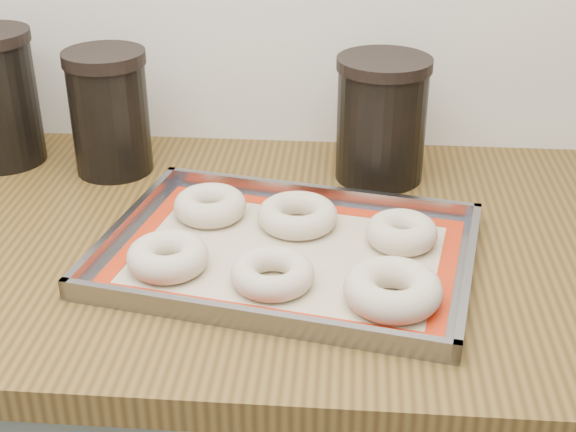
# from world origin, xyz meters

# --- Properties ---
(countertop) EXTENTS (3.06, 0.68, 0.04)m
(countertop) POSITION_xyz_m (0.00, 1.68, 0.88)
(countertop) COLOR brown
(countertop) RESTS_ON cabinet
(baking_tray) EXTENTS (0.51, 0.41, 0.03)m
(baking_tray) POSITION_xyz_m (0.18, 1.61, 0.91)
(baking_tray) COLOR gray
(baking_tray) RESTS_ON countertop
(baking_mat) EXTENTS (0.47, 0.36, 0.00)m
(baking_mat) POSITION_xyz_m (0.18, 1.61, 0.90)
(baking_mat) COLOR #C6B793
(baking_mat) RESTS_ON baking_tray
(bagel_front_left) EXTENTS (0.14, 0.14, 0.04)m
(bagel_front_left) POSITION_xyz_m (0.04, 1.57, 0.92)
(bagel_front_left) COLOR beige
(bagel_front_left) RESTS_ON baking_mat
(bagel_front_mid) EXTENTS (0.13, 0.13, 0.03)m
(bagel_front_mid) POSITION_xyz_m (0.17, 1.54, 0.92)
(bagel_front_mid) COLOR beige
(bagel_front_mid) RESTS_ON baking_mat
(bagel_front_right) EXTENTS (0.15, 0.15, 0.04)m
(bagel_front_right) POSITION_xyz_m (0.31, 1.51, 0.92)
(bagel_front_right) COLOR beige
(bagel_front_right) RESTS_ON baking_mat
(bagel_back_left) EXTENTS (0.11, 0.11, 0.03)m
(bagel_back_left) POSITION_xyz_m (0.07, 1.71, 0.92)
(bagel_back_left) COLOR beige
(bagel_back_left) RESTS_ON baking_mat
(bagel_back_mid) EXTENTS (0.12, 0.12, 0.03)m
(bagel_back_mid) POSITION_xyz_m (0.19, 1.69, 0.92)
(bagel_back_mid) COLOR beige
(bagel_back_mid) RESTS_ON baking_mat
(bagel_back_right) EXTENTS (0.13, 0.13, 0.04)m
(bagel_back_right) POSITION_xyz_m (0.33, 1.65, 0.92)
(bagel_back_right) COLOR beige
(bagel_back_right) RESTS_ON baking_mat
(canister_mid) EXTENTS (0.12, 0.12, 0.19)m
(canister_mid) POSITION_xyz_m (-0.11, 1.86, 1.00)
(canister_mid) COLOR black
(canister_mid) RESTS_ON countertop
(canister_right) EXTENTS (0.14, 0.14, 0.19)m
(canister_right) POSITION_xyz_m (0.30, 1.87, 0.99)
(canister_right) COLOR black
(canister_right) RESTS_ON countertop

